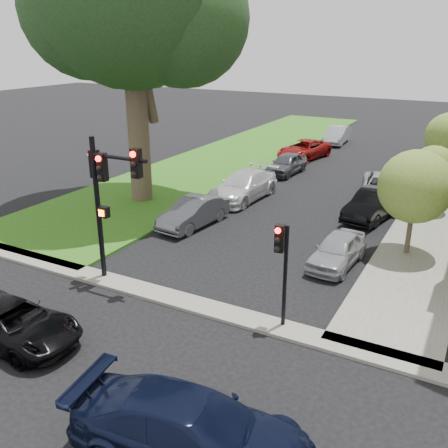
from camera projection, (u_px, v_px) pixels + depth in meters
The scene contains 17 objects.
ground at pixel (150, 330), 15.99m from camera, with size 140.00×140.00×0.00m, color black.
grass_strip at pixel (238, 155), 39.75m from camera, with size 8.00×44.00×0.12m, color #2C5D11.
sidewalk_cross at pixel (184, 301), 17.62m from camera, with size 60.00×1.00×0.12m, color #706D5A.
small_tree_a at pixel (415, 187), 20.50m from camera, with size 3.06×3.06×4.59m.
small_tree_b at pixel (433, 169), 26.01m from camera, with size 2.40×2.40×3.60m.
traffic_signal_main at pixel (106, 185), 17.99m from camera, with size 2.70×0.69×5.54m.
traffic_signal_secondary at pixel (282, 257), 15.36m from camera, with size 0.46×0.37×3.53m.
car_cross_near at pixel (12, 323), 15.22m from camera, with size 2.12×4.59×1.28m, color black.
car_cross_far at pixel (192, 431), 10.79m from camera, with size 2.26×5.55×1.61m, color black.
car_parked_0 at pixel (337, 250), 20.39m from camera, with size 1.55×3.86×1.32m, color #999BA0.
car_parked_1 at pixel (373, 204), 25.65m from camera, with size 1.60×4.60×1.51m, color black.
car_parked_2 at pixel (384, 189), 28.23m from camera, with size 2.58×5.59×1.55m, color #999BA0.
car_parked_5 at pixel (193, 213), 24.60m from camera, with size 1.50×4.29×1.41m, color #3F4247.
car_parked_6 at pixel (244, 186), 28.75m from camera, with size 2.23×5.48×1.59m, color silver.
car_parked_7 at pixel (286, 164), 34.14m from camera, with size 1.67×4.14×1.41m, color #3F4247.
car_parked_8 at pixel (304, 149), 38.49m from camera, with size 2.36×5.13×1.42m, color maroon.
car_parked_9 at pixel (337, 135), 43.99m from camera, with size 1.59×4.56×1.50m, color #999BA0.
Camera 1 is at (8.63, -11.00, 8.80)m, focal length 40.00 mm.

